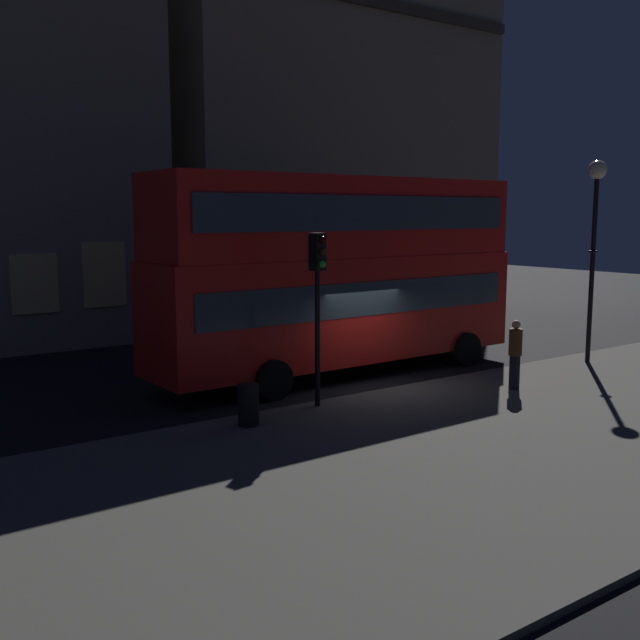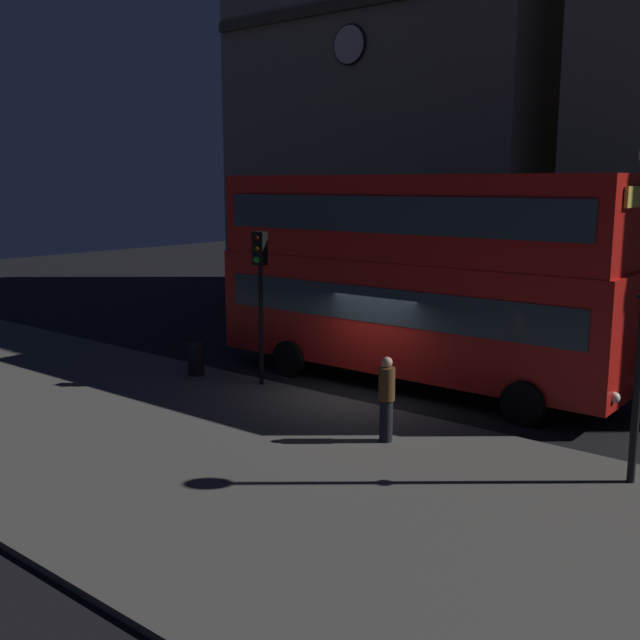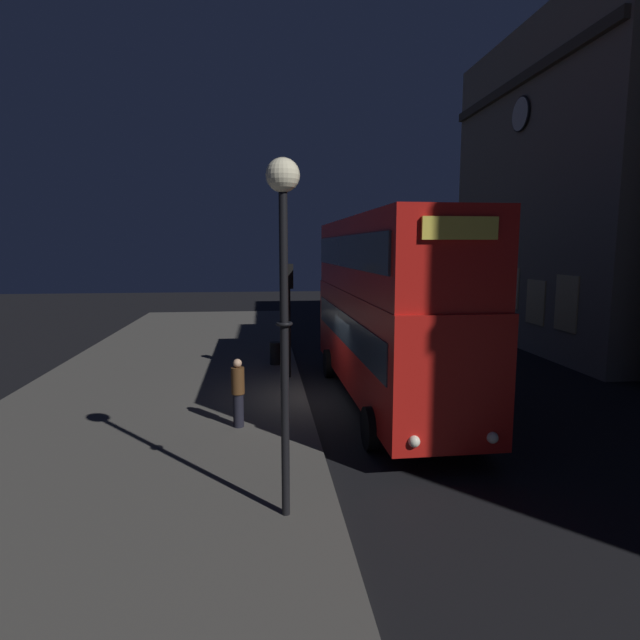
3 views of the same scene
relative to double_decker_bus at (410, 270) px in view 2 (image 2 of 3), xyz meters
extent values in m
plane|color=black|center=(-0.22, -1.87, -3.08)|extent=(80.00, 80.00, 0.00)
cube|color=#4C4944|center=(-0.22, -6.97, -3.02)|extent=(44.00, 9.18, 0.12)
cube|color=gray|center=(-8.42, 12.79, 4.25)|extent=(14.37, 9.21, 14.67)
cube|color=#473F33|center=(-8.42, 8.07, 9.07)|extent=(14.08, 0.24, 0.44)
cube|color=#F2D18C|center=(-13.01, 8.16, -0.57)|extent=(1.47, 0.06, 2.50)
cube|color=#E5C67F|center=(-10.72, 8.16, -0.59)|extent=(1.47, 0.06, 1.89)
cube|color=#F2D18C|center=(-8.42, 8.16, -0.33)|extent=(1.47, 0.06, 1.92)
cube|color=#E5C67F|center=(-6.12, 8.16, -0.78)|extent=(1.47, 0.06, 1.92)
cube|color=#E5C67F|center=(-3.82, 8.16, -0.59)|extent=(1.47, 0.06, 2.19)
cylinder|color=silver|center=(-8.23, 8.11, 7.56)|extent=(1.45, 0.12, 1.45)
torus|color=black|center=(-8.23, 8.11, 7.56)|extent=(1.57, 0.12, 1.57)
cube|color=red|center=(0.00, 0.00, -1.15)|extent=(11.22, 2.67, 2.86)
cube|color=red|center=(0.00, 0.00, 1.36)|extent=(10.99, 2.62, 2.15)
cube|color=#2D3842|center=(0.00, 0.00, -0.79)|extent=(10.32, 2.72, 0.90)
cube|color=#2D3842|center=(0.00, 0.00, 1.47)|extent=(10.32, 2.72, 0.90)
cube|color=#F2D84C|center=(5.53, 0.08, 1.95)|extent=(0.10, 1.51, 0.44)
sphere|color=white|center=(5.60, 0.90, -2.23)|extent=(0.24, 0.24, 0.24)
sphere|color=white|center=(5.62, -0.74, -2.23)|extent=(0.24, 0.24, 0.24)
cylinder|color=black|center=(3.78, 1.36, -2.58)|extent=(1.01, 0.25, 1.01)
cylinder|color=black|center=(3.82, -1.25, -2.58)|extent=(1.01, 0.25, 1.01)
cylinder|color=black|center=(-3.10, 1.26, -2.58)|extent=(1.01, 0.25, 1.01)
cylinder|color=black|center=(-3.06, -1.35, -2.58)|extent=(1.01, 0.25, 1.01)
cylinder|color=black|center=(-2.76, -2.77, -1.40)|extent=(0.12, 0.12, 3.14)
cube|color=black|center=(-2.76, -2.77, 0.60)|extent=(0.37, 0.32, 0.85)
sphere|color=black|center=(-2.73, -2.91, 0.87)|extent=(0.17, 0.17, 0.17)
sphere|color=black|center=(-2.73, -2.91, 0.60)|extent=(0.17, 0.17, 0.17)
sphere|color=green|center=(-2.73, -2.91, 0.33)|extent=(0.17, 0.17, 0.17)
cylinder|color=black|center=(2.26, -4.33, -2.53)|extent=(0.27, 0.27, 0.87)
cylinder|color=#513319|center=(2.26, -4.33, -1.76)|extent=(0.34, 0.34, 0.68)
sphere|color=tan|center=(2.26, -4.33, -1.31)|extent=(0.22, 0.22, 0.22)
cylinder|color=black|center=(-4.84, -3.19, -2.53)|extent=(0.45, 0.45, 0.88)
camera|label=1|loc=(-12.37, -16.24, 1.44)|focal=41.24mm
camera|label=2|loc=(10.52, -16.50, 2.25)|focal=42.16mm
camera|label=3|loc=(15.23, -3.70, 1.59)|focal=29.25mm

